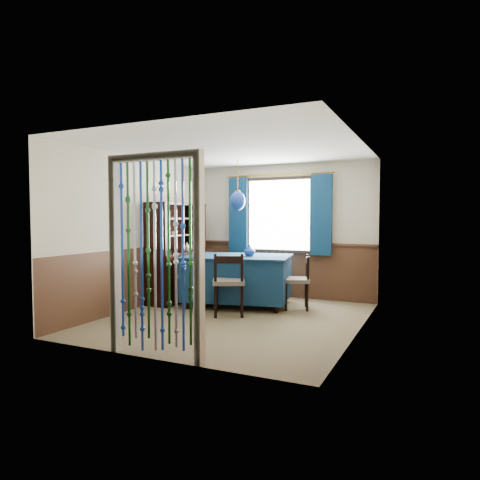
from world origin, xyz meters
The scene contains 22 objects.
floor centered at (0.00, 0.00, 0.00)m, with size 4.00×4.00×0.00m, color brown.
ceiling centered at (0.00, 0.00, 2.50)m, with size 4.00×4.00×0.00m, color silver.
wall_back centered at (0.00, 2.00, 1.25)m, with size 3.60×3.60×0.00m, color beige.
wall_front centered at (0.00, -2.00, 1.25)m, with size 3.60×3.60×0.00m, color beige.
wall_left centered at (-1.80, 0.00, 1.25)m, with size 4.00×4.00×0.00m, color beige.
wall_right centered at (1.80, 0.00, 1.25)m, with size 4.00×4.00×0.00m, color beige.
wainscot_back centered at (0.00, 1.99, 0.50)m, with size 3.60×3.60×0.00m, color #492C1B.
wainscot_front centered at (0.00, -1.99, 0.50)m, with size 3.60×3.60×0.00m, color #492C1B.
wainscot_left centered at (-1.79, 0.00, 0.50)m, with size 4.00×4.00×0.00m, color #492C1B.
wainscot_right centered at (1.79, 0.00, 0.50)m, with size 4.00×4.00×0.00m, color #492C1B.
window centered at (0.00, 1.95, 1.55)m, with size 1.32×0.12×1.42m, color black.
doorway centered at (0.00, -1.94, 1.05)m, with size 1.16×0.12×2.18m, color silver, non-canonical shape.
dining_table centered at (-0.37, 0.90, 0.49)m, with size 1.98×1.56×0.85m.
chair_near centered at (-0.16, 0.14, 0.51)m, with size 0.63×0.62×0.96m.
chair_far centered at (-0.59, 1.68, 0.44)m, with size 0.53×0.52×0.83m.
chair_left centered at (-1.41, 0.66, 0.48)m, with size 0.60×0.61×0.91m.
chair_right centered at (0.66, 1.06, 0.47)m, with size 0.54×0.55×0.88m.
sideboard centered at (-1.55, 0.83, 0.61)m, with size 0.48×1.35×1.76m.
pendant_lamp centered at (-0.37, 0.90, 1.79)m, with size 0.26×0.26×0.88m.
vase_table centered at (-0.14, 0.88, 0.94)m, with size 0.17×0.17×0.18m, color navy.
bowl_shelf centered at (-1.49, 0.56, 1.23)m, with size 0.24×0.24×0.06m, color beige.
vase_sideboard centered at (-1.49, 1.07, 0.97)m, with size 0.17×0.17×0.18m, color beige.
Camera 1 is at (2.73, -5.66, 1.50)m, focal length 32.00 mm.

